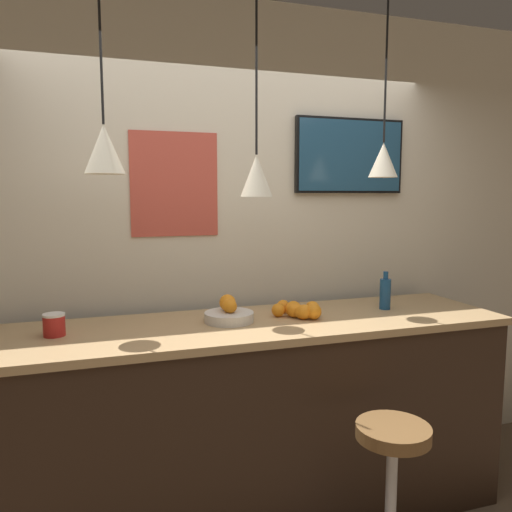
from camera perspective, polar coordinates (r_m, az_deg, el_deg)
The scene contains 12 objects.
back_wall at distance 3.05m, azimuth -2.78°, elevation 1.03°, with size 8.00×0.06×2.90m.
service_counter at distance 2.85m, azimuth 0.00°, elevation -18.22°, with size 2.73×0.73×1.10m.
bar_stool at distance 2.52m, azimuth 15.22°, elevation -23.49°, with size 0.37×0.37×0.76m.
fruit_bowl at distance 2.66m, azimuth -3.10°, elevation -6.49°, with size 0.26×0.26×0.14m.
orange_pile at distance 2.76m, azimuth 4.79°, elevation -6.15°, with size 0.27×0.27×0.09m.
juice_bottle at distance 3.03m, azimuth 14.55°, elevation -4.13°, with size 0.06×0.06×0.22m.
spread_jar at distance 2.57m, azimuth -22.08°, elevation -7.30°, with size 0.10×0.10×0.11m.
pendant_lamp_left at distance 2.46m, azimuth -16.95°, elevation 11.71°, with size 0.19×0.19×0.94m.
pendant_lamp_middle at distance 2.58m, azimuth 0.05°, elevation 9.37°, with size 0.16×0.16×1.04m.
pendant_lamp_right at distance 2.90m, azimuth 14.35°, elevation 10.76°, with size 0.16×0.16×0.94m.
mounted_tv at distance 3.29m, azimuth 10.69°, elevation 11.18°, with size 0.74×0.04×0.47m.
wall_poster at distance 2.93m, azimuth -9.29°, elevation 8.08°, with size 0.50×0.01×0.59m.
Camera 1 is at (-0.80, -1.76, 1.77)m, focal length 35.00 mm.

